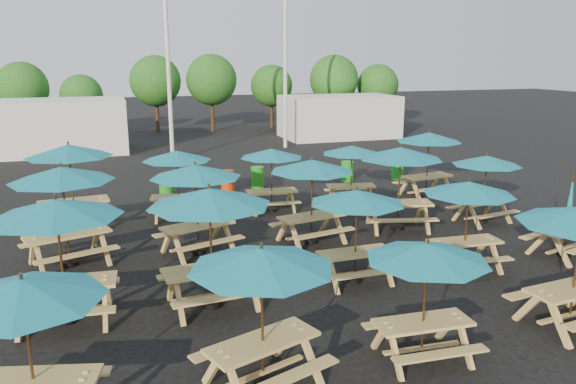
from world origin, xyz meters
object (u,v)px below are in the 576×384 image
object	(u,v)px
picnic_unit_5	(210,203)
waste_bin_1	(228,181)
picnic_unit_10	(312,170)
picnic_unit_17	(568,221)
waste_bin_4	(397,169)
picnic_unit_11	(272,156)
picnic_unit_8	(427,258)
waste_bin_2	(257,177)
picnic_unit_19	(429,140)
picnic_unit_14	(401,157)
picnic_unit_0	(23,297)
picnic_unit_7	(177,159)
picnic_unit_2	(62,179)
picnic_unit_13	(469,192)
waste_bin_0	(166,186)
waste_bin_3	(347,171)
picnic_unit_1	(57,214)
picnic_unit_9	(357,201)
picnic_unit_15	(352,153)
picnic_unit_3	(69,155)
picnic_unit_6	(196,176)
picnic_unit_4	(262,265)
picnic_unit_18	(487,164)

from	to	relation	value
picnic_unit_5	waste_bin_1	world-z (taller)	picnic_unit_5
picnic_unit_10	picnic_unit_17	bearing A→B (deg)	-39.32
waste_bin_4	picnic_unit_11	bearing A→B (deg)	-153.30
picnic_unit_8	waste_bin_2	bearing A→B (deg)	89.76
picnic_unit_19	picnic_unit_10	bearing A→B (deg)	-156.19
picnic_unit_8	picnic_unit_14	world-z (taller)	picnic_unit_14
picnic_unit_0	waste_bin_2	bearing A→B (deg)	77.25
picnic_unit_0	waste_bin_2	size ratio (longest dim) A/B	3.22
picnic_unit_5	picnic_unit_19	bearing A→B (deg)	31.30
picnic_unit_7	picnic_unit_10	xyz separation A→B (m)	(3.18, -3.50, 0.14)
picnic_unit_19	picnic_unit_14	bearing A→B (deg)	-140.26
picnic_unit_17	waste_bin_2	xyz separation A→B (m)	(-5.57, 9.91, -0.51)
picnic_unit_2	waste_bin_4	xyz separation A→B (m)	(12.56, 6.51, -1.78)
picnic_unit_0	picnic_unit_2	bearing A→B (deg)	103.16
picnic_unit_11	picnic_unit_13	bearing A→B (deg)	-60.97
picnic_unit_0	waste_bin_0	size ratio (longest dim) A/B	3.22
waste_bin_3	picnic_unit_17	bearing A→B (deg)	-79.96
picnic_unit_1	waste_bin_4	world-z (taller)	picnic_unit_1
picnic_unit_5	picnic_unit_14	size ratio (longest dim) A/B	0.91
picnic_unit_1	picnic_unit_9	bearing A→B (deg)	5.21
picnic_unit_13	waste_bin_0	bearing A→B (deg)	125.66
picnic_unit_0	waste_bin_4	world-z (taller)	picnic_unit_0
picnic_unit_14	picnic_unit_15	size ratio (longest dim) A/B	1.22
picnic_unit_2	picnic_unit_11	size ratio (longest dim) A/B	1.40
picnic_unit_1	picnic_unit_19	world-z (taller)	picnic_unit_1
picnic_unit_3	picnic_unit_8	xyz separation A→B (m)	(5.95, -9.77, -0.40)
picnic_unit_7	waste_bin_4	bearing A→B (deg)	29.42
picnic_unit_10	picnic_unit_17	xyz separation A→B (m)	(5.86, -2.99, -1.13)
picnic_unit_2	waste_bin_1	size ratio (longest dim) A/B	3.81
picnic_unit_6	picnic_unit_19	world-z (taller)	picnic_unit_19
picnic_unit_6	waste_bin_4	world-z (taller)	picnic_unit_6
picnic_unit_11	picnic_unit_10	bearing A→B (deg)	-83.31
picnic_unit_19	picnic_unit_1	bearing A→B (deg)	-159.07
picnic_unit_5	picnic_unit_6	xyz separation A→B (m)	(0.22, 3.26, -0.12)
picnic_unit_4	picnic_unit_8	xyz separation A→B (m)	(2.78, -0.07, -0.17)
picnic_unit_6	picnic_unit_0	bearing A→B (deg)	-136.11
picnic_unit_18	waste_bin_2	size ratio (longest dim) A/B	2.94
picnic_unit_9	picnic_unit_17	xyz separation A→B (m)	(5.87, -0.09, -0.98)
waste_bin_3	picnic_unit_8	bearing A→B (deg)	-108.49
picnic_unit_1	picnic_unit_2	distance (m)	3.21
picnic_unit_13	waste_bin_0	distance (m)	11.42
picnic_unit_0	picnic_unit_10	size ratio (longest dim) A/B	0.96
picnic_unit_14	picnic_unit_18	bearing A→B (deg)	10.39
picnic_unit_10	waste_bin_2	distance (m)	7.12
picnic_unit_19	picnic_unit_15	bearing A→B (deg)	175.78
picnic_unit_7	picnic_unit_17	size ratio (longest dim) A/B	1.12
picnic_unit_3	picnic_unit_15	distance (m)	8.97
picnic_unit_5	waste_bin_1	xyz separation A→B (m)	(2.37, 9.80, -1.79)
picnic_unit_1	picnic_unit_4	world-z (taller)	picnic_unit_1
picnic_unit_10	waste_bin_3	bearing A→B (deg)	47.05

